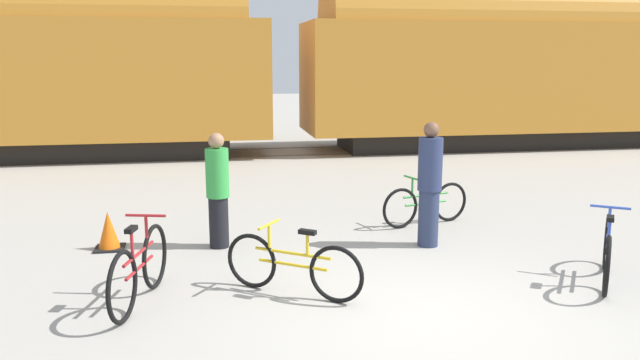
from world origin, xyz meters
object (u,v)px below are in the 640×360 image
bicycle_yellow (292,265)px  bicycle_maroon (140,269)px  person_in_navy (430,184)px  bicycle_green (426,204)px  bicycle_blue (607,252)px  traffic_cone (109,232)px  freight_train (287,59)px  person_in_green (218,191)px

bicycle_yellow → bicycle_maroon: bicycle_maroon is taller
bicycle_maroon → person_in_navy: (3.87, 1.50, 0.50)m
bicycle_green → bicycle_maroon: size_ratio=0.93×
bicycle_blue → traffic_cone: 6.59m
freight_train → bicycle_green: freight_train is taller
freight_train → bicycle_yellow: 11.20m
bicycle_green → bicycle_maroon: bearing=-148.3°
bicycle_green → bicycle_blue: 3.15m
freight_train → bicycle_blue: bearing=-77.5°
bicycle_yellow → person_in_green: bearing=111.6°
bicycle_maroon → person_in_green: person_in_green is taller
bicycle_blue → traffic_cone: bearing=158.5°
bicycle_blue → bicycle_yellow: 3.80m
bicycle_blue → bicycle_maroon: bicycle_maroon is taller
bicycle_maroon → person_in_navy: bearing=21.2°
bicycle_yellow → bicycle_green: bearing=46.2°
bicycle_yellow → person_in_navy: bearing=35.3°
bicycle_blue → bicycle_maroon: 5.49m
freight_train → bicycle_green: bearing=-81.6°
bicycle_blue → person_in_green: person_in_green is taller
bicycle_yellow → person_in_navy: 2.73m
freight_train → bicycle_blue: (2.48, -11.14, -2.26)m
bicycle_yellow → bicycle_blue: bearing=-3.7°
person_in_green → person_in_navy: bearing=-129.1°
person_in_navy → person_in_green: bearing=44.4°
bicycle_green → bicycle_yellow: (-2.53, -2.64, 0.00)m
bicycle_yellow → traffic_cone: bicycle_yellow is taller
bicycle_green → bicycle_maroon: bicycle_maroon is taller
bicycle_blue → person_in_green: (-4.59, 2.25, 0.45)m
person_in_green → traffic_cone: person_in_green is taller
bicycle_green → person_in_navy: (-0.35, -1.10, 0.55)m
bicycle_blue → bicycle_maroon: size_ratio=0.85×
person_in_navy → freight_train: bearing=-31.5°
bicycle_green → traffic_cone: bearing=-174.4°
freight_train → bicycle_yellow: size_ratio=19.98×
freight_train → bicycle_green: (1.22, -8.25, -2.29)m
bicycle_green → person_in_green: bearing=-169.2°
bicycle_blue → freight_train: bearing=102.5°
bicycle_green → bicycle_yellow: size_ratio=1.09×
bicycle_green → traffic_cone: bicycle_green is taller
person_in_navy → bicycle_green: bearing=-54.6°
person_in_navy → bicycle_maroon: bearing=74.5°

